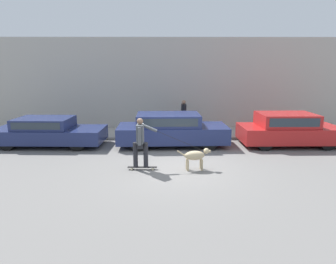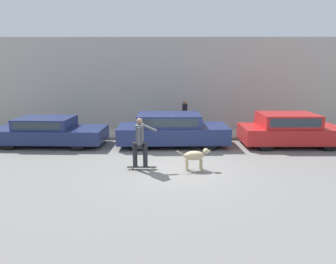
% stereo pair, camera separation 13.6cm
% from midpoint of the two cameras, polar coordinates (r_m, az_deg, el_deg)
% --- Properties ---
extents(ground_plane, '(36.00, 36.00, 0.00)m').
position_cam_midpoint_polar(ground_plane, '(9.84, 1.50, -6.66)').
color(ground_plane, slate).
extents(back_wall, '(32.00, 0.30, 4.65)m').
position_cam_midpoint_polar(back_wall, '(15.58, 1.11, 9.06)').
color(back_wall, '#ADA89E').
rests_on(back_wall, ground_plane).
extents(sidewalk_curb, '(30.00, 2.33, 0.11)m').
position_cam_midpoint_polar(sidewalk_curb, '(14.56, 1.14, -0.19)').
color(sidewalk_curb, '#A39E93').
rests_on(sidewalk_curb, ground_plane).
extents(parked_car_0, '(4.53, 1.91, 1.17)m').
position_cam_midpoint_polar(parked_car_0, '(13.30, -21.37, 0.06)').
color(parked_car_0, black).
rests_on(parked_car_0, ground_plane).
extents(parked_car_1, '(4.52, 1.97, 1.33)m').
position_cam_midpoint_polar(parked_car_1, '(12.33, 1.07, 0.43)').
color(parked_car_1, black).
rests_on(parked_car_1, ground_plane).
extents(parked_car_2, '(4.03, 1.86, 1.34)m').
position_cam_midpoint_polar(parked_car_2, '(13.30, 22.37, 0.34)').
color(parked_car_2, black).
rests_on(parked_car_2, ground_plane).
extents(dog, '(1.06, 0.37, 0.70)m').
position_cam_midpoint_polar(dog, '(9.47, 5.58, -4.58)').
color(dog, tan).
rests_on(dog, ground_plane).
extents(skateboarder, '(2.49, 0.60, 1.66)m').
position_cam_midpoint_polar(skateboarder, '(9.37, -4.89, -1.67)').
color(skateboarder, beige).
rests_on(skateboarder, ground_plane).
extents(pedestrian_with_bag, '(0.23, 0.68, 1.54)m').
position_cam_midpoint_polar(pedestrian_with_bag, '(14.53, 3.49, 3.38)').
color(pedestrian_with_bag, '#3D4760').
rests_on(pedestrian_with_bag, sidewalk_curb).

